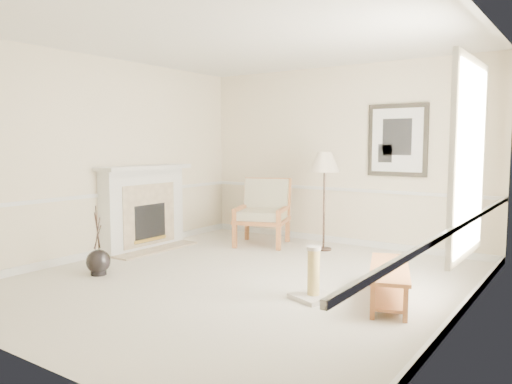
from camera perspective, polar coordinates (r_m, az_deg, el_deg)
ground at (r=6.15m, az=-1.66°, el=-10.02°), size 5.50×5.50×0.00m
room at (r=5.91m, az=-0.17°, el=7.65°), size 5.04×5.54×2.92m
fireplace at (r=8.01m, az=-12.71°, el=-1.81°), size 0.64×1.64×1.31m
floor_vase at (r=6.64m, az=-17.58°, el=-7.66°), size 0.30×0.30×0.88m
armchair at (r=8.22m, az=0.89°, el=-1.93°), size 1.05×1.08×1.07m
floor_lamp at (r=7.72m, az=7.84°, el=3.09°), size 0.59×0.59×1.52m
bench at (r=5.47m, az=14.99°, el=-9.50°), size 0.81×1.36×0.37m
scratching_post at (r=5.41m, az=6.58°, el=-10.26°), size 0.52×0.52×0.57m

